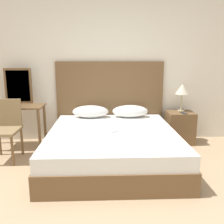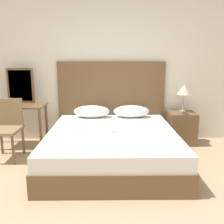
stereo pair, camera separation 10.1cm
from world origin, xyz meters
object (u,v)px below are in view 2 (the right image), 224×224
Objects in this scene: table_lamp at (184,90)px; vanity_desk at (18,113)px; bed at (112,146)px; phone_on_nightstand at (185,114)px; phone_on_bed at (113,132)px; chair at (8,125)px; nightstand at (181,128)px.

vanity_desk is at bearing -176.13° from table_lamp.
phone_on_nightstand is (1.26, 0.70, 0.33)m from bed.
phone_on_bed reaches higher than bed.
table_lamp is (1.27, 0.88, 0.71)m from bed.
phone_on_bed is at bearing -142.83° from table_lamp.
phone_on_bed is (0.01, -0.07, 0.24)m from bed.
chair is at bearing 169.84° from phone_on_bed.
chair is at bearing -168.18° from nightstand.
bed is at bearing -7.62° from chair.
nightstand is 0.63× the size of chair.
phone_on_nightstand is at bearing -92.96° from table_lamp.
bed is at bearing -151.01° from phone_on_nightstand.
phone_on_nightstand is 0.18× the size of chair.
table_lamp is at bearing 69.48° from nightstand.
chair is at bearing -166.75° from table_lamp.
nightstand is at bearing 2.27° from vanity_desk.
table_lamp is 2.95m from chair.
vanity_desk is 1.03× the size of chair.
chair is at bearing 172.38° from bed.
chair is (-2.83, -0.49, -0.06)m from phone_on_nightstand.
nightstand is at bearing 101.66° from phone_on_nightstand.
table_lamp reaches higher than vanity_desk.
bed is at bearing -145.25° from table_lamp.
table_lamp is at bearing 3.87° from vanity_desk.
phone_on_nightstand is at bearing 9.76° from chair.
table_lamp is 2.87m from vanity_desk.
nightstand is 0.67m from table_lamp.
bed is 12.86× the size of phone_on_nightstand.
phone_on_bed is 0.18× the size of chair.
bed is 1.70m from table_lamp.
chair reaches higher than vanity_desk.
phone_on_bed is at bearing -148.30° from phone_on_nightstand.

